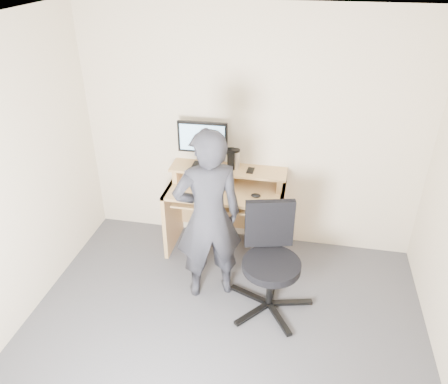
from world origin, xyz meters
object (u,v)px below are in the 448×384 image
(desk, at_px, (227,202))
(person, at_px, (208,217))
(office_chair, at_px, (270,255))
(monitor, at_px, (203,140))

(desk, distance_m, person, 0.80)
(office_chair, bearing_deg, monitor, 118.71)
(desk, height_order, monitor, monitor)
(monitor, relative_size, office_chair, 0.52)
(office_chair, bearing_deg, desk, 110.41)
(monitor, distance_m, person, 0.94)
(desk, bearing_deg, monitor, 162.71)
(monitor, relative_size, person, 0.30)
(person, bearing_deg, monitor, -96.74)
(desk, height_order, person, person)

